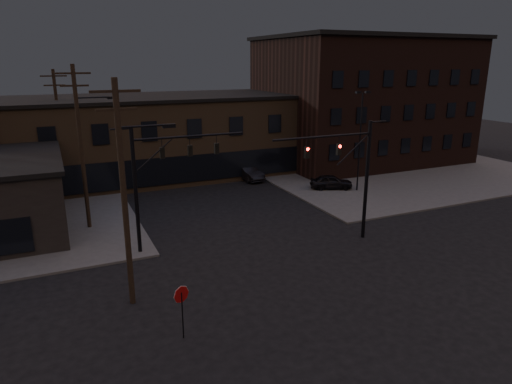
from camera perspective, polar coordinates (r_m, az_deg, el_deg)
ground at (r=25.61m, az=7.52°, el=-11.22°), size 140.00×140.00×0.00m
sidewalk_ne at (r=54.84m, az=15.10°, el=3.29°), size 30.00×30.00×0.15m
building_row at (r=49.37m, az=-9.69°, el=6.89°), size 40.00×12.00×8.00m
building_right at (r=56.92m, az=13.05°, el=10.95°), size 22.00×16.00×14.00m
traffic_signal_near at (r=30.30m, az=12.04°, el=2.84°), size 7.12×0.24×8.00m
traffic_signal_far at (r=28.55m, az=-12.41°, el=2.18°), size 7.12×0.24×8.00m
stop_sign at (r=20.28m, az=-9.27°, el=-13.18°), size 0.72×0.33×2.48m
utility_pole_near at (r=22.16m, az=-16.06°, el=0.22°), size 3.70×0.28×11.00m
utility_pole_mid at (r=33.71m, az=-20.94°, el=5.52°), size 3.70×0.28×11.50m
utility_pole_far at (r=45.58m, az=-23.33°, el=7.34°), size 2.20×0.28×11.00m
lot_light_a at (r=42.18m, az=12.93°, el=7.26°), size 1.50×0.28×9.14m
lot_light_b at (r=49.76m, az=15.03°, el=8.41°), size 1.50×0.28×9.14m
parked_car_lot_a at (r=43.19m, az=9.39°, el=1.28°), size 4.19×3.00×1.33m
parked_car_lot_b at (r=51.86m, az=6.47°, el=3.80°), size 4.16×1.74×1.20m
car_crossing at (r=46.49m, az=-1.12°, el=2.48°), size 2.18×4.80×1.53m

